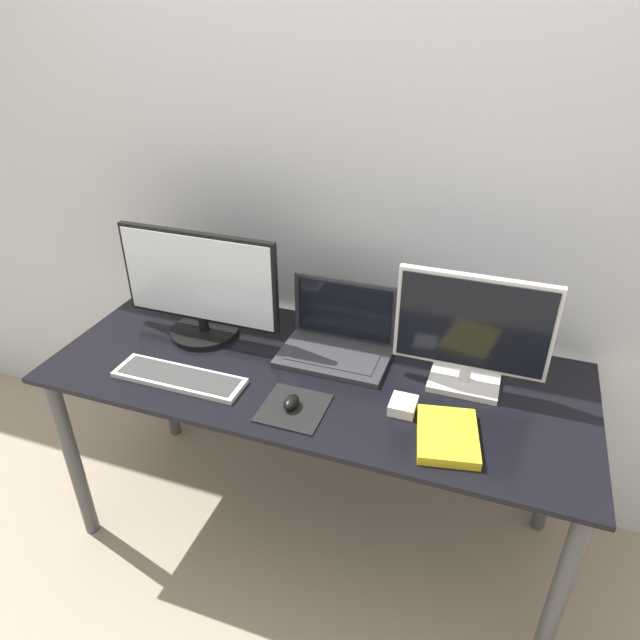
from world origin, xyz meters
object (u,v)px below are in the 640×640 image
power_brick (403,406)px  monitor_right (472,332)px  keyboard (179,378)px  book (447,436)px  monitor_left (200,287)px  laptop (338,337)px  mouse (290,402)px

power_brick → monitor_right: bearing=50.8°
keyboard → book: bearing=0.3°
book → monitor_right: bearing=87.8°
book → power_brick: (-0.15, 0.09, 0.00)m
monitor_left → monitor_right: (0.94, 0.00, 0.01)m
laptop → power_brick: size_ratio=4.21×
mouse → monitor_left: bearing=147.3°
power_brick → book: bearing=-30.6°
keyboard → power_brick: power_brick is taller
monitor_right → laptop: (-0.44, 0.05, -0.14)m
laptop → book: size_ratio=1.47×
monitor_left → monitor_right: monitor_left is taller
book → monitor_left: bearing=163.3°
monitor_right → mouse: size_ratio=6.69×
laptop → book: laptop is taller
mouse → power_brick: 0.34m
monitor_right → book: 0.33m
monitor_right → laptop: 0.46m
laptop → power_brick: laptop is taller
monitor_left → book: (0.93, -0.28, -0.18)m
keyboard → mouse: 0.40m
book → power_brick: bearing=149.4°
keyboard → power_brick: 0.73m
keyboard → mouse: size_ratio=6.25×
monitor_left → mouse: monitor_left is taller
book → laptop: bearing=142.9°
laptop → keyboard: 0.55m
laptop → mouse: laptop is taller
mouse → power_brick: bearing=17.9°
monitor_right → laptop: size_ratio=1.26×
keyboard → monitor_right: bearing=18.0°
laptop → power_brick: 0.37m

